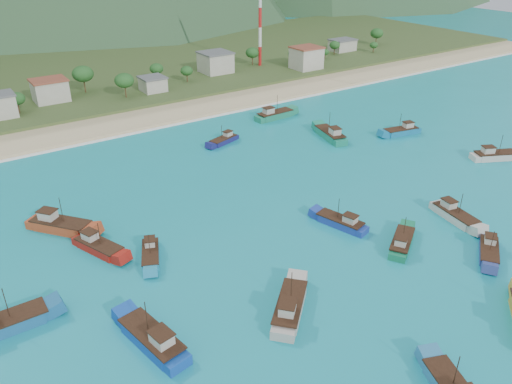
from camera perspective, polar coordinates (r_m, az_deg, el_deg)
ground at (r=82.26m, az=3.66°, el=-7.74°), size 600.00×600.00×0.00m
beach at (r=145.96m, az=-15.74°, el=7.50°), size 400.00×18.00×1.20m
land at (r=202.65m, az=-21.79°, el=12.06°), size 400.00×110.00×2.40m
surf_line at (r=137.46m, az=-14.37°, el=6.45°), size 400.00×2.50×0.08m
village at (r=171.91m, az=-13.48°, el=12.39°), size 223.01×29.66×7.63m
vegetation at (r=164.62m, az=-21.32°, el=10.78°), size 275.25×25.73×8.87m
radio_tower at (r=196.74m, az=0.48°, el=20.34°), size 1.20×1.20×42.61m
boat_0 at (r=87.90m, az=-17.55°, el=-6.03°), size 6.51×10.70×6.08m
boat_1 at (r=138.31m, az=16.28°, el=6.65°), size 10.84×5.13×6.17m
boat_2 at (r=99.74m, az=21.76°, el=-2.55°), size 4.98×10.83×6.17m
boat_3 at (r=76.65m, az=-26.82°, el=-13.42°), size 11.82×3.52×6.98m
boat_6 at (r=95.90m, az=-21.46°, el=-3.60°), size 10.32×11.73×7.16m
boat_9 at (r=91.39m, az=25.06°, el=-6.22°), size 9.20×7.45×5.47m
boat_10 at (r=71.64m, az=3.86°, el=-13.10°), size 10.70×10.17×6.74m
boat_13 at (r=131.33m, az=8.49°, el=6.45°), size 6.29×12.55×7.12m
boat_16 at (r=91.90m, az=9.68°, el=-3.50°), size 5.39×10.22×5.79m
boat_18 at (r=68.15m, az=-11.68°, el=-16.25°), size 5.55×12.26×6.99m
boat_19 at (r=127.46m, az=-3.70°, el=5.88°), size 9.28×5.22×5.26m
boat_21 at (r=84.10m, az=-11.95°, el=-7.03°), size 5.93×9.14×5.22m
boat_22 at (r=88.49m, az=16.31°, el=-5.63°), size 9.81×7.57×5.76m
boat_23 at (r=130.26m, az=25.62°, el=3.72°), size 11.25×7.74×6.47m
boat_26 at (r=144.82m, az=2.13°, el=8.75°), size 12.13×4.00×7.10m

